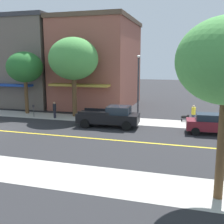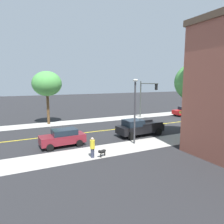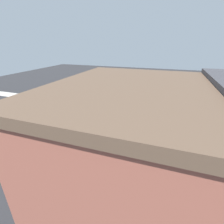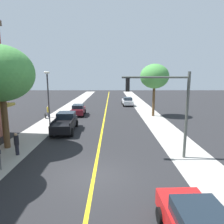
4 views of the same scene
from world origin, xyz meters
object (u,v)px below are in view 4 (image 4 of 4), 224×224
object	(u,v)px
pedestrian_yellow_shirt	(48,111)
street_tree_left_near	(154,76)
street_lamp	(47,93)
black_pickup_truck	(64,122)
maroon_sedan_left_curb	(77,110)
traffic_light_mast	(166,101)
small_dog	(45,115)
white_sedan_right_curb	(127,101)
pedestrian_black_shirt	(16,144)

from	to	relation	value
pedestrian_yellow_shirt	street_tree_left_near	bearing A→B (deg)	163.24
street_lamp	black_pickup_truck	world-z (taller)	street_lamp
maroon_sedan_left_curb	traffic_light_mast	bearing A→B (deg)	-153.27
maroon_sedan_left_curb	small_dog	size ratio (longest dim) A/B	4.94
black_pickup_truck	maroon_sedan_left_curb	bearing A→B (deg)	-2.59
street_tree_left_near	traffic_light_mast	bearing A→B (deg)	-98.51
street_tree_left_near	small_dog	xyz separation A→B (m)	(-15.18, -1.79, -5.27)
white_sedan_right_curb	pedestrian_yellow_shirt	distance (m)	16.60
pedestrian_yellow_shirt	pedestrian_black_shirt	bearing A→B (deg)	77.37
maroon_sedan_left_curb	black_pickup_truck	distance (m)	8.50
street_tree_left_near	small_dog	bearing A→B (deg)	-173.26
traffic_light_mast	small_dog	xyz separation A→B (m)	(-12.93, 13.26, -3.66)
traffic_light_mast	white_sedan_right_curb	xyz separation A→B (m)	(-0.72, 25.46, -3.24)
traffic_light_mast	pedestrian_yellow_shirt	bearing A→B (deg)	-47.75
traffic_light_mast	pedestrian_black_shirt	size ratio (longest dim) A/B	3.61
maroon_sedan_left_curb	pedestrian_yellow_shirt	size ratio (longest dim) A/B	2.53
street_lamp	maroon_sedan_left_curb	xyz separation A→B (m)	(2.26, 6.47, -3.05)
white_sedan_right_curb	small_dog	distance (m)	17.27
white_sedan_right_curb	pedestrian_black_shirt	size ratio (longest dim) A/B	2.76
street_tree_left_near	small_dog	distance (m)	16.17
traffic_light_mast	black_pickup_truck	bearing A→B (deg)	-38.58
street_lamp	pedestrian_yellow_shirt	size ratio (longest dim) A/B	3.79
pedestrian_black_shirt	small_dog	world-z (taller)	pedestrian_black_shirt
maroon_sedan_left_curb	white_sedan_right_curb	xyz separation A→B (m)	(8.05, 9.98, 0.00)
traffic_light_mast	maroon_sedan_left_curb	world-z (taller)	traffic_light_mast
traffic_light_mast	black_pickup_truck	xyz separation A→B (m)	(-8.74, 6.97, -3.15)
street_tree_left_near	pedestrian_yellow_shirt	bearing A→B (deg)	-176.06
maroon_sedan_left_curb	pedestrian_black_shirt	distance (m)	15.16
street_lamp	white_sedan_right_curb	world-z (taller)	street_lamp
traffic_light_mast	street_lamp	bearing A→B (deg)	-39.25
street_tree_left_near	pedestrian_yellow_shirt	distance (m)	15.78
street_tree_left_near	pedestrian_yellow_shirt	xyz separation A→B (m)	(-14.99, -1.03, -4.83)
black_pickup_truck	pedestrian_yellow_shirt	distance (m)	8.10
street_tree_left_near	black_pickup_truck	xyz separation A→B (m)	(-10.99, -8.08, -4.76)
street_tree_left_near	white_sedan_right_curb	world-z (taller)	street_tree_left_near
street_tree_left_near	street_lamp	size ratio (longest dim) A/B	1.19
street_tree_left_near	small_dog	world-z (taller)	street_tree_left_near
maroon_sedan_left_curb	black_pickup_truck	size ratio (longest dim) A/B	0.76
white_sedan_right_curb	traffic_light_mast	bearing A→B (deg)	179.48
street_tree_left_near	pedestrian_black_shirt	bearing A→B (deg)	-131.83
street_tree_left_near	street_lamp	xyz separation A→B (m)	(-13.28, -6.04, -1.80)
street_lamp	black_pickup_truck	distance (m)	4.26
black_pickup_truck	pedestrian_black_shirt	distance (m)	6.84
white_sedan_right_curb	black_pickup_truck	world-z (taller)	black_pickup_truck
street_tree_left_near	black_pickup_truck	distance (m)	14.45
pedestrian_yellow_shirt	maroon_sedan_left_curb	bearing A→B (deg)	179.47
traffic_light_mast	black_pickup_truck	distance (m)	11.62
white_sedan_right_curb	pedestrian_black_shirt	distance (m)	26.97
pedestrian_black_shirt	small_dog	xyz separation A→B (m)	(-2.11, 12.80, -0.47)
traffic_light_mast	small_dog	distance (m)	18.88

